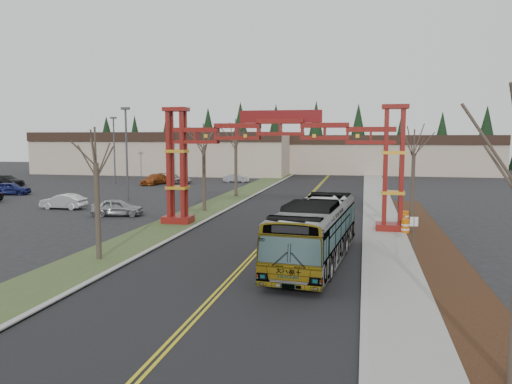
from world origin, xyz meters
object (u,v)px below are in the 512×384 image
(parked_car_far_c, at_px, (7,180))
(barrel_south, at_px, (405,227))
(parked_car_mid_a, at_px, (155,179))
(bare_tree_median_mid, at_px, (204,148))
(light_pole_near, at_px, (126,147))
(silver_sedan, at_px, (324,200))
(retail_building_west, at_px, (172,152))
(parked_car_far_b, at_px, (177,179))
(light_pole_mid, at_px, (114,145))
(barrel_north, at_px, (405,218))
(parked_car_far_a, at_px, (236,178))
(retail_building_east, at_px, (386,154))
(barrel_mid, at_px, (402,220))
(transit_bus, at_px, (315,232))
(parked_car_mid_b, at_px, (11,188))
(street_sign, at_px, (414,227))
(gateway_arch, at_px, (280,147))
(parked_car_near_b, at_px, (63,201))
(parked_car_near_a, at_px, (118,207))
(bare_tree_median_near, at_px, (96,164))
(bare_tree_median_far, at_px, (236,140))
(light_pole_far, at_px, (168,144))
(bare_tree_right_far, at_px, (414,154))

(parked_car_far_c, distance_m, barrel_south, 56.01)
(parked_car_mid_a, relative_size, bare_tree_median_mid, 0.65)
(light_pole_near, bearing_deg, silver_sedan, -0.99)
(retail_building_west, distance_m, silver_sedan, 53.01)
(retail_building_west, distance_m, parked_car_far_b, 24.46)
(parked_car_far_c, xyz_separation_m, light_pole_mid, (12.67, 6.57, 4.75))
(barrel_north, bearing_deg, parked_car_far_a, 123.76)
(retail_building_west, xyz_separation_m, retail_building_east, (40.00, 8.00, -0.25))
(barrel_south, xyz_separation_m, barrel_mid, (-0.03, 3.04, -0.06))
(transit_bus, bearing_deg, retail_building_west, 122.92)
(parked_car_mid_b, distance_m, street_sign, 47.35)
(parked_car_far_b, xyz_separation_m, bare_tree_median_mid, (12.32, -25.16, 5.10))
(gateway_arch, bearing_deg, street_sign, -33.21)
(parked_car_near_b, bearing_deg, retail_building_west, -168.19)
(parked_car_near_a, bearing_deg, silver_sedan, -73.30)
(bare_tree_median_near, bearing_deg, barrel_mid, 39.86)
(bare_tree_median_far, relative_size, light_pole_near, 0.89)
(street_sign, bearing_deg, barrel_north, 88.87)
(parked_car_mid_b, bearing_deg, parked_car_far_a, -59.87)
(parked_car_far_b, relative_size, light_pole_far, 0.47)
(gateway_arch, height_order, bare_tree_median_near, gateway_arch)
(parked_car_far_c, xyz_separation_m, light_pole_near, (23.35, -10.78, 4.88))
(parked_car_far_b, relative_size, bare_tree_right_far, 0.63)
(retail_building_east, xyz_separation_m, parked_car_far_a, (-22.49, -26.64, -2.89))
(parked_car_mid_a, distance_m, parked_car_far_b, 3.44)
(silver_sedan, distance_m, parked_car_mid_b, 36.36)
(parked_car_far_b, relative_size, barrel_mid, 4.88)
(silver_sedan, bearing_deg, parked_car_mid_b, 167.83)
(retail_building_west, relative_size, light_pole_far, 4.72)
(street_sign, bearing_deg, barrel_mid, 90.67)
(barrel_mid, bearing_deg, parked_car_mid_b, 164.54)
(parked_car_far_a, height_order, bare_tree_median_mid, bare_tree_median_mid)
(retail_building_west, bearing_deg, street_sign, -56.94)
(silver_sedan, xyz_separation_m, bare_tree_median_near, (-10.31, -23.82, 4.59))
(parked_car_mid_b, bearing_deg, light_pole_far, -35.68)
(parked_car_near_a, distance_m, bare_tree_median_near, 16.29)
(barrel_mid, bearing_deg, parked_car_far_c, 157.55)
(barrel_north, bearing_deg, parked_car_far_b, 135.71)
(parked_car_far_b, xyz_separation_m, barrel_mid, (29.16, -29.43, -0.17))
(light_pole_near, relative_size, street_sign, 4.81)
(parked_car_mid_a, xyz_separation_m, parked_car_far_a, (10.33, 5.97, -0.11))
(parked_car_near_a, distance_m, barrel_mid, 23.23)
(parked_car_near_a, relative_size, street_sign, 2.11)
(silver_sedan, distance_m, light_pole_far, 38.07)
(parked_car_far_c, distance_m, light_pole_near, 26.18)
(bare_tree_right_far, distance_m, barrel_north, 6.48)
(retail_building_east, xyz_separation_m, transit_bus, (-6.45, -71.85, -1.83))
(retail_building_west, distance_m, bare_tree_right_far, 61.45)
(parked_car_near_b, bearing_deg, parked_car_mid_b, -123.43)
(bare_tree_median_near, bearing_deg, parked_car_near_b, 128.09)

